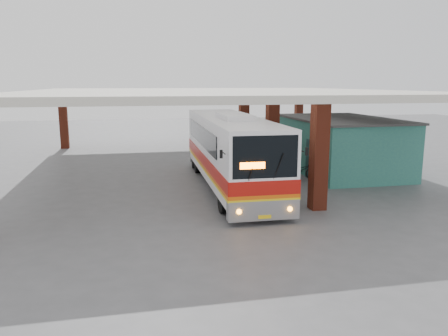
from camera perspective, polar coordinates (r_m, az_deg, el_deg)
name	(u,v)px	position (r m, az deg, el deg)	size (l,w,h in m)	color
ground	(229,195)	(20.17, 0.70, -3.50)	(90.00, 90.00, 0.00)	#515154
brick_columns	(235,135)	(24.89, 1.41, 4.37)	(20.10, 21.60, 4.35)	maroon
canopy_roof	(214,93)	(26.00, -1.37, 9.79)	(21.00, 23.00, 0.30)	silver
shop_building	(341,145)	(26.12, 15.00, 2.96)	(5.20, 8.20, 3.11)	#2F7672
coach_bus	(230,150)	(21.36, 0.80, 2.32)	(2.93, 12.70, 3.68)	white
motorcycle	(300,170)	(23.73, 9.90, -0.26)	(0.64, 1.84, 0.97)	black
pedestrian	(259,193)	(16.90, 4.56, -3.25)	(0.66, 0.43, 1.80)	red
red_chair	(275,162)	(26.95, 6.68, 0.85)	(0.44, 0.44, 0.72)	red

